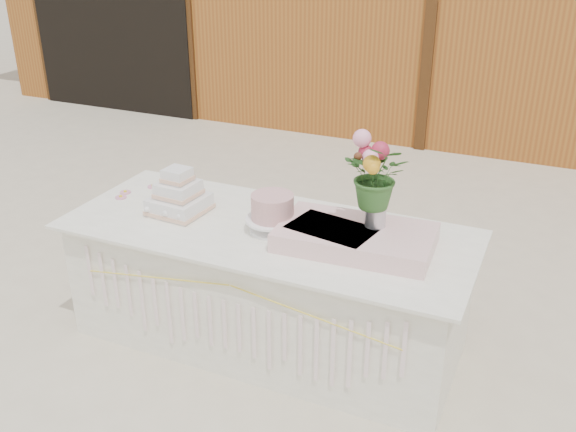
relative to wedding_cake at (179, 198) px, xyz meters
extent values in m
plane|color=beige|center=(0.58, 0.02, -0.87)|extent=(80.00, 80.00, 0.00)
cube|color=black|center=(-3.62, 4.00, 0.23)|extent=(2.40, 0.08, 2.20)
cube|color=white|center=(0.58, 0.02, -0.49)|extent=(2.28, 0.88, 0.75)
cube|color=white|center=(0.58, 0.02, -0.11)|extent=(2.40, 1.00, 0.02)
cube|color=white|center=(0.00, 0.00, -0.04)|extent=(0.32, 0.32, 0.10)
cube|color=#EEB796|center=(0.00, 0.00, -0.08)|extent=(0.34, 0.34, 0.02)
cube|color=white|center=(0.00, 0.00, 0.05)|extent=(0.23, 0.23, 0.09)
cube|color=#EEB796|center=(0.00, 0.00, 0.03)|extent=(0.25, 0.25, 0.02)
cube|color=white|center=(0.00, 0.00, 0.14)|extent=(0.15, 0.15, 0.08)
cube|color=#EEB796|center=(0.00, 0.00, 0.12)|extent=(0.16, 0.16, 0.02)
cylinder|color=white|center=(0.63, 0.00, -0.09)|extent=(0.27, 0.27, 0.02)
cylinder|color=white|center=(0.63, 0.00, -0.05)|extent=(0.08, 0.08, 0.05)
cylinder|color=white|center=(0.63, 0.00, -0.02)|extent=(0.31, 0.31, 0.01)
cylinder|color=#D79C9B|center=(0.63, 0.00, 0.06)|extent=(0.24, 0.24, 0.14)
cube|color=beige|center=(1.12, 0.01, -0.04)|extent=(0.86, 0.53, 0.11)
cylinder|color=silver|center=(1.20, 0.09, 0.09)|extent=(0.11, 0.11, 0.16)
imported|color=#2D5C25|center=(1.20, 0.09, 0.35)|extent=(0.35, 0.31, 0.37)
camera|label=1|loc=(2.05, -2.98, 1.53)|focal=40.00mm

